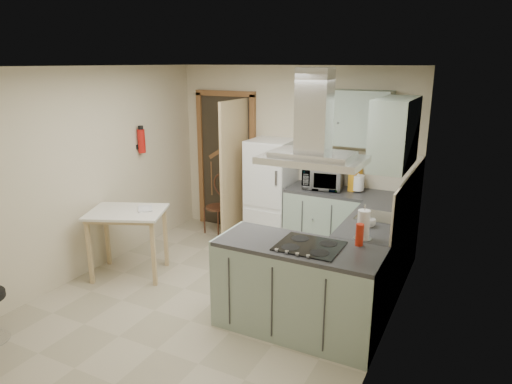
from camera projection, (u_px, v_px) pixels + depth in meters
The scene contains 27 objects.
floor at pixel (218, 298), 5.10m from camera, with size 4.20×4.20×0.00m, color tan.
ceiling at pixel (212, 66), 4.41m from camera, with size 4.20×4.20×0.00m, color silver.
back_wall at pixel (293, 155), 6.56m from camera, with size 3.60×3.60×0.00m, color beige.
left_wall at pixel (90, 172), 5.55m from camera, with size 4.20×4.20×0.00m, color beige.
right_wall at pixel (391, 216), 3.97m from camera, with size 4.20×4.20×0.00m, color beige.
doorway at pixel (226, 162), 7.07m from camera, with size 1.10×0.12×2.10m, color brown.
fridge at pixel (271, 192), 6.52m from camera, with size 0.60×0.60×1.50m, color white.
counter_back at pixel (328, 221), 6.23m from camera, with size 1.08×0.60×0.90m, color #9EB2A0.
counter_right at pixel (379, 249), 5.28m from camera, with size 0.60×1.95×0.90m, color #9EB2A0.
splashback at pixel (358, 169), 6.15m from camera, with size 1.68×0.02×0.50m, color beige.
wall_cabinet_back at pixel (357, 118), 5.82m from camera, with size 0.85×0.35×0.70m, color #9EB2A0.
wall_cabinet_right at pixel (395, 133), 4.61m from camera, with size 0.35×0.90×0.70m, color #9EB2A0.
peninsula at pixel (298, 288), 4.37m from camera, with size 1.55×0.65×0.90m, color #9EB2A0.
hob at pixel (309, 246), 4.21m from camera, with size 0.58×0.50×0.01m, color black.
extractor_hood at pixel (312, 160), 3.98m from camera, with size 0.90×0.55×0.10m, color silver.
sink at pixel (378, 217), 5.01m from camera, with size 0.45×0.40×0.01m, color silver.
fire_extinguisher at pixel (142, 141), 6.22m from camera, with size 0.10×0.10×0.32m, color #B2140F.
drop_leaf_table at pixel (129, 243), 5.56m from camera, with size 0.88×0.66×0.83m, color #D9BB85.
bentwood_chair at pixel (218, 207), 6.93m from camera, with size 0.37×0.37×0.83m, color #432416.
microwave at pixel (323, 178), 6.09m from camera, with size 0.51×0.35×0.28m, color black.
kettle at pixel (358, 183), 5.97m from camera, with size 0.16×0.16×0.24m, color white.
cereal_box at pixel (355, 179), 6.01m from camera, with size 0.08×0.21×0.31m, color orange.
soap_bottle at pixel (400, 205), 5.13m from camera, with size 0.08×0.08×0.18m, color #B6B8C3.
paper_towel at pixel (363, 224), 4.35m from camera, with size 0.12×0.12×0.30m, color silver.
cup at pixel (370, 223), 4.70m from camera, with size 0.11×0.11×0.08m, color silver.
red_bottle at pixel (360, 235), 4.21m from camera, with size 0.07×0.07×0.21m, color red.
book at pixel (138, 206), 5.47m from camera, with size 0.17×0.23×0.10m, color #A33736.
Camera 1 is at (2.46, -3.88, 2.54)m, focal length 32.00 mm.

